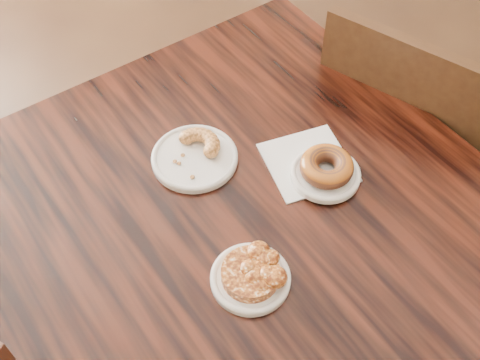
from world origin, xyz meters
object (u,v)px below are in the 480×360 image
Objects in this scene: cafe_table at (239,293)px; chair_far at (412,135)px; glazed_donut at (327,166)px; cruller_fragment at (194,152)px; apple_fritter at (251,272)px.

chair_far is at bearing 97.74° from cafe_table.
glazed_donut is (-0.03, -0.50, 0.34)m from chair_far.
glazed_donut is at bearing 25.61° from cruller_fragment.
apple_fritter is 1.32× the size of cruller_fragment.
cafe_table is 9.11× the size of cruller_fragment.
cafe_table is at bearing -15.28° from cruller_fragment.
cafe_table is 6.89× the size of apple_fritter.
glazed_donut reaches higher than cruller_fragment.
glazed_donut is 0.28m from apple_fritter.
chair_far is 0.85m from apple_fritter.
chair_far is at bearing 86.84° from glazed_donut.
apple_fritter reaches higher than cruller_fragment.
chair_far reaches higher than cruller_fragment.
glazed_donut is (0.10, 0.15, 0.41)m from cafe_table.
apple_fritter is at bearing -87.59° from glazed_donut.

